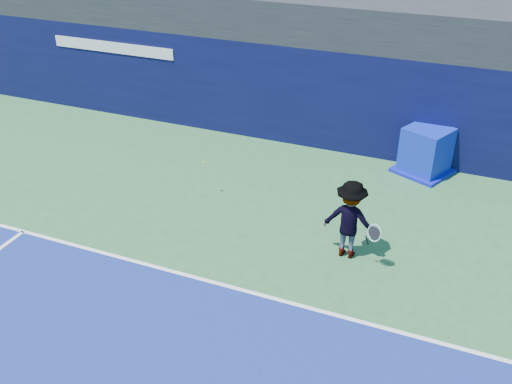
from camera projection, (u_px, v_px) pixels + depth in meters
baseline at (215, 283)px, 11.72m from camera, size 24.00×0.10×0.01m
stadium_band at (337, 17)px, 16.76m from camera, size 36.00×3.00×1.20m
back_wall_assembly at (323, 96)px, 17.00m from camera, size 36.00×1.03×3.00m
equipment_cart at (426, 152)px, 15.72m from camera, size 1.80×1.80×1.31m
tennis_player at (350, 220)px, 12.16m from camera, size 1.35×0.75×1.81m
tennis_ball at (204, 162)px, 14.43m from camera, size 0.06×0.06×0.06m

